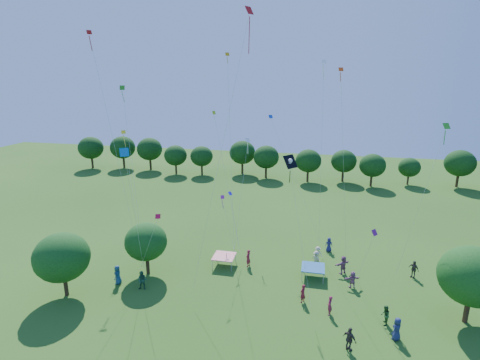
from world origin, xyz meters
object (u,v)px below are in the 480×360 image
near_tree_west (62,257)px  red_high_kite (240,63)px  near_tree_east (473,276)px  pirate_kite (291,163)px  tent_red_stripe (224,256)px  tent_blue (313,268)px  near_tree_north (146,242)px

near_tree_west → red_high_kite: bearing=24.6°
near_tree_east → pirate_kite: 16.74m
red_high_kite → pirate_kite: bearing=0.3°
near_tree_east → near_tree_west: bearing=-174.3°
near_tree_west → near_tree_east: size_ratio=0.92×
tent_red_stripe → tent_blue: same height
near_tree_west → tent_red_stripe: near_tree_west is taller
tent_blue → tent_red_stripe: bearing=177.2°
tent_red_stripe → near_tree_east: bearing=-13.0°
tent_blue → red_high_kite: (-7.07, -1.18, 19.06)m
near_tree_north → red_high_kite: red_high_kite is taller
tent_blue → pirate_kite: pirate_kite is taller
near_tree_east → tent_blue: near_tree_east is taller
near_tree_east → pirate_kite: bearing=167.2°
near_tree_north → pirate_kite: size_ratio=0.48×
near_tree_north → near_tree_east: (28.23, -1.77, 0.66)m
near_tree_east → tent_blue: bearing=159.8°
tent_red_stripe → red_high_kite: 19.23m
near_tree_east → tent_blue: (-12.13, 4.47, -3.06)m
tent_blue → near_tree_west: bearing=-160.1°
pirate_kite → red_high_kite: red_high_kite is taller
near_tree_north → tent_red_stripe: bearing=24.1°
near_tree_north → tent_red_stripe: (7.03, 3.14, -2.40)m
near_tree_west → tent_red_stripe: bearing=33.5°
near_tree_east → red_high_kite: (-19.20, 3.29, 16.00)m
near_tree_north → tent_red_stripe: 8.07m
near_tree_west → near_tree_north: 7.49m
tent_blue → red_high_kite: size_ratio=0.09×
near_tree_west → tent_red_stripe: size_ratio=2.68×
near_tree_north → pirate_kite: (13.63, 1.54, 8.15)m
near_tree_north → red_high_kite: 19.01m
red_high_kite → near_tree_east: bearing=-9.7°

